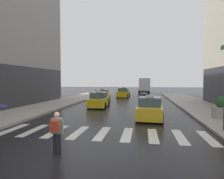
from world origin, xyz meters
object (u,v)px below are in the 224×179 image
Objects in this scene: taxi_lead at (150,109)px; pedestrian_with_backpack at (56,130)px; taxi_third at (102,96)px; box_truck at (144,85)px; taxi_second at (99,100)px; planter_near_corner at (222,108)px; taxi_fourth at (123,93)px.

taxi_lead is 8.88m from pedestrian_with_backpack.
box_truck reaches higher than taxi_third.
taxi_second is (-5.31, 5.75, 0.00)m from taxi_lead.
pedestrian_with_backpack is at bearing -138.12° from planter_near_corner.
taxi_lead is at bearing -62.06° from taxi_third.
taxi_fourth is (2.32, 6.87, 0.00)m from taxi_third.
taxi_second is 22.40m from box_truck.
taxi_second is at bearing 151.21° from planter_near_corner.
box_truck reaches higher than taxi_lead.
taxi_lead and taxi_second have the same top height.
box_truck is 4.76× the size of planter_near_corner.
taxi_second is 2.88× the size of planter_near_corner.
taxi_third and taxi_fourth have the same top height.
taxi_third reaches higher than planter_near_corner.
taxi_lead and taxi_fourth have the same top height.
taxi_third is at bearing 134.08° from planter_near_corner.
taxi_third is 19.88m from pedestrian_with_backpack.
taxi_fourth is 2.88× the size of planter_near_corner.
taxi_third is 0.61× the size of box_truck.
taxi_third reaches higher than pedestrian_with_backpack.
taxi_third is 16.30m from planter_near_corner.
taxi_second is 13.84m from pedestrian_with_backpack.
pedestrian_with_backpack is at bearing -115.61° from taxi_lead.
taxi_second is at bearing 96.10° from pedestrian_with_backpack.
box_truck is at bearing 77.24° from taxi_second.
box_truck is at bearing 90.76° from taxi_lead.
taxi_fourth is 0.61× the size of box_truck.
pedestrian_with_backpack is 1.03× the size of planter_near_corner.
taxi_second and taxi_third have the same top height.
taxi_second is 1.00× the size of taxi_fourth.
taxi_lead is at bearing 64.39° from pedestrian_with_backpack.
taxi_third is 1.00× the size of taxi_fourth.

